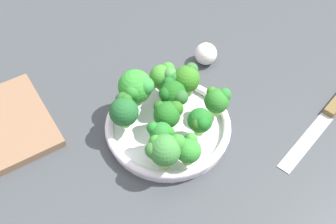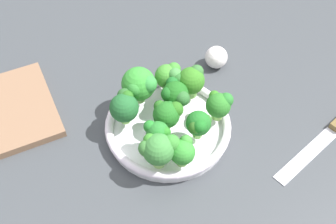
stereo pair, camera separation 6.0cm
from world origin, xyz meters
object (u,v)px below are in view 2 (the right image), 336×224
broccoli_floret_6 (139,85)px  broccoli_floret_10 (158,149)px  broccoli_floret_1 (219,104)px  broccoli_floret_7 (191,80)px  broccoli_floret_4 (124,106)px  broccoli_floret_3 (169,75)px  broccoli_floret_5 (167,113)px  broccoli_floret_0 (183,150)px  knife (333,130)px  broccoli_floret_9 (199,124)px  broccoli_floret_8 (175,94)px  broccoli_floret_2 (158,134)px  cutting_board (12,110)px  garlic_bulb (216,57)px  bowl (168,127)px

broccoli_floret_6 → broccoli_floret_10: 15.19cm
broccoli_floret_1 → broccoli_floret_7: bearing=-157.9°
broccoli_floret_4 → broccoli_floret_1: bearing=73.9°
broccoli_floret_3 → broccoli_floret_5: size_ratio=1.02×
broccoli_floret_1 → broccoli_floret_7: size_ratio=0.88×
broccoli_floret_0 → broccoli_floret_4: size_ratio=0.84×
knife → broccoli_floret_3: bearing=-124.6°
broccoli_floret_10 → knife: (2.28, 35.33, -6.76)cm
broccoli_floret_5 → broccoli_floret_7: size_ratio=0.88×
broccoli_floret_1 → broccoli_floret_10: broccoli_floret_10 is taller
broccoli_floret_3 → broccoli_floret_7: size_ratio=0.90×
broccoli_floret_0 → broccoli_floret_9: broccoli_floret_9 is taller
broccoli_floret_8 → broccoli_floret_9: 8.41cm
broccoli_floret_2 → broccoli_floret_4: broccoli_floret_4 is taller
broccoli_floret_1 → broccoli_floret_3: size_ratio=0.97×
broccoli_floret_8 → broccoli_floret_1: bearing=55.4°
cutting_board → garlic_bulb: bearing=89.1°
broccoli_floret_0 → garlic_bulb: size_ratio=1.12×
cutting_board → broccoli_floret_10: bearing=46.0°
broccoli_floret_3 → broccoli_floret_8: broccoli_floret_8 is taller
broccoli_floret_8 → broccoli_floret_4: bearing=-90.3°
broccoli_floret_7 → knife: (16.05, 24.10, -6.28)cm
broccoli_floret_4 → broccoli_floret_9: size_ratio=1.10×
bowl → broccoli_floret_3: broccoli_floret_3 is taller
broccoli_floret_8 → broccoli_floret_9: size_ratio=1.13×
broccoli_floret_4 → broccoli_floret_7: same height
broccoli_floret_7 → cutting_board: (-9.31, -35.14, -6.03)cm
broccoli_floret_3 → broccoli_floret_6: 6.86cm
broccoli_floret_6 → broccoli_floret_10: (15.15, -1.09, -0.31)cm
broccoli_floret_0 → knife: size_ratio=0.22×
broccoli_floret_5 → garlic_bulb: broccoli_floret_5 is taller
broccoli_floret_1 → broccoli_floret_4: (-4.92, -17.05, 0.48)cm
broccoli_floret_0 → garlic_bulb: bearing=144.6°
broccoli_floret_5 → broccoli_floret_10: 8.83cm
broccoli_floret_5 → broccoli_floret_8: 4.73cm
broccoli_floret_3 → broccoli_floret_4: (5.29, -10.55, 0.44)cm
broccoli_floret_6 → cutting_board: broccoli_floret_6 is taller
broccoli_floret_1 → broccoli_floret_9: 6.41cm
broccoli_floret_0 → cutting_board: broccoli_floret_0 is taller
broccoli_floret_7 → broccoli_floret_10: broccoli_floret_10 is taller
broccoli_floret_0 → broccoli_floret_5: size_ratio=0.95×
broccoli_floret_2 → broccoli_floret_3: (-13.23, 6.62, -0.16)cm
broccoli_floret_9 → knife: (5.47, 26.62, -6.10)cm
broccoli_floret_8 → broccoli_floret_0: bearing=-13.7°
broccoli_floret_2 → broccoli_floret_6: bearing=179.7°
broccoli_floret_0 → broccoli_floret_3: size_ratio=0.93×
broccoli_floret_0 → broccoli_floret_2: broccoli_floret_2 is taller
broccoli_floret_4 → garlic_bulb: size_ratio=1.32×
broccoli_floret_4 → broccoli_floret_9: broccoli_floret_4 is taller
broccoli_floret_1 → broccoli_floret_2: 13.47cm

